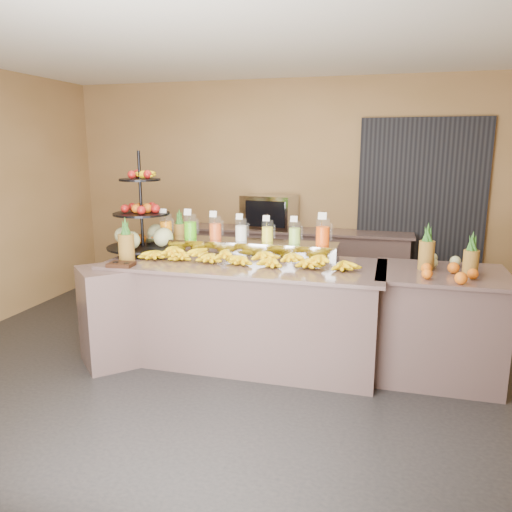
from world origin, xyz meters
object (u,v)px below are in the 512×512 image
at_px(pitcher_tray, 241,248).
at_px(banana_heap, 244,255).
at_px(fruit_stand, 147,228).
at_px(oven_warmer, 269,212).
at_px(right_fruit_pile, 446,266).
at_px(condiment_caddy, 121,264).

xyz_separation_m(pitcher_tray, banana_heap, (0.12, -0.31, 0.00)).
xyz_separation_m(fruit_stand, oven_warmer, (0.81, 1.77, -0.03)).
bearing_deg(oven_warmer, pitcher_tray, -78.64).
height_order(banana_heap, right_fruit_pile, right_fruit_pile).
relative_size(banana_heap, oven_warmer, 3.13).
relative_size(banana_heap, condiment_caddy, 9.29).
bearing_deg(condiment_caddy, banana_heap, 21.14).
distance_m(fruit_stand, condiment_caddy, 0.64).
bearing_deg(right_fruit_pile, fruit_stand, 176.46).
height_order(fruit_stand, oven_warmer, fruit_stand).
distance_m(fruit_stand, oven_warmer, 1.95).
height_order(fruit_stand, condiment_caddy, fruit_stand).
height_order(condiment_caddy, right_fruit_pile, right_fruit_pile).
relative_size(pitcher_tray, oven_warmer, 2.88).
xyz_separation_m(right_fruit_pile, oven_warmer, (-1.96, 1.95, 0.14)).
relative_size(condiment_caddy, right_fruit_pile, 0.46).
height_order(banana_heap, fruit_stand, fruit_stand).
distance_m(banana_heap, right_fruit_pile, 1.71).
bearing_deg(right_fruit_pile, oven_warmer, 135.19).
bearing_deg(fruit_stand, condiment_caddy, -74.44).
bearing_deg(fruit_stand, banana_heap, -0.37).
distance_m(banana_heap, condiment_caddy, 1.08).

